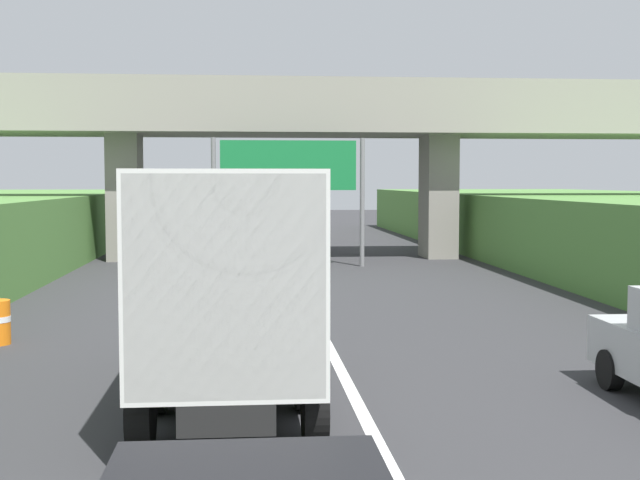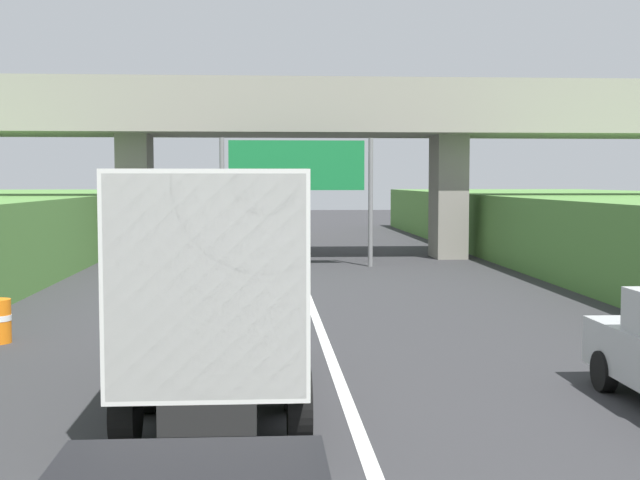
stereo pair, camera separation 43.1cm
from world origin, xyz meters
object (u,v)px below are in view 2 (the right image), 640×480
at_px(truck_white, 222,273).
at_px(truck_yellow, 255,205).
at_px(truck_blue, 199,206).
at_px(overhead_highway_sign, 297,173).

height_order(truck_white, truck_yellow, same).
relative_size(truck_white, truck_blue, 1.00).
distance_m(overhead_highway_sign, truck_white, 20.11).
bearing_deg(overhead_highway_sign, truck_yellow, 96.40).
relative_size(truck_white, truck_yellow, 1.00).
xyz_separation_m(truck_white, truck_yellow, (0.07, 35.96, 0.00)).
bearing_deg(truck_yellow, overhead_highway_sign, -83.60).
height_order(overhead_highway_sign, truck_blue, overhead_highway_sign).
height_order(overhead_highway_sign, truck_yellow, overhead_highway_sign).
bearing_deg(truck_white, overhead_highway_sign, 84.65).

